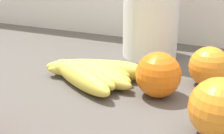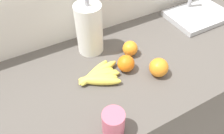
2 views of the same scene
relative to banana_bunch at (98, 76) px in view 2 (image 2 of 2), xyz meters
name	(u,v)px [view 2 (image 2 of 2)]	position (x,y,z in m)	size (l,w,h in m)	color
counter	(149,105)	(0.34, 0.00, -0.47)	(1.88, 0.63, 0.89)	#514C47
wall_back	(123,50)	(0.34, 0.35, -0.26)	(2.28, 0.06, 1.30)	silver
banana_bunch	(98,76)	(0.00, 0.00, 0.00)	(0.21, 0.17, 0.04)	#E4D14C
orange_right	(126,63)	(0.13, -0.01, 0.02)	(0.08, 0.08, 0.08)	orange
orange_far_right	(130,48)	(0.20, 0.07, 0.02)	(0.07, 0.07, 0.07)	orange
orange_back_left	(159,67)	(0.24, -0.10, 0.02)	(0.08, 0.08, 0.08)	orange
paper_towel_roll	(89,29)	(0.06, 0.19, 0.10)	(0.12, 0.12, 0.27)	white
sink_basin	(198,15)	(0.73, 0.15, 0.00)	(0.35, 0.25, 0.19)	#B7BABF
mug	(113,123)	(-0.06, -0.24, 0.03)	(0.08, 0.08, 0.10)	#BF566D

